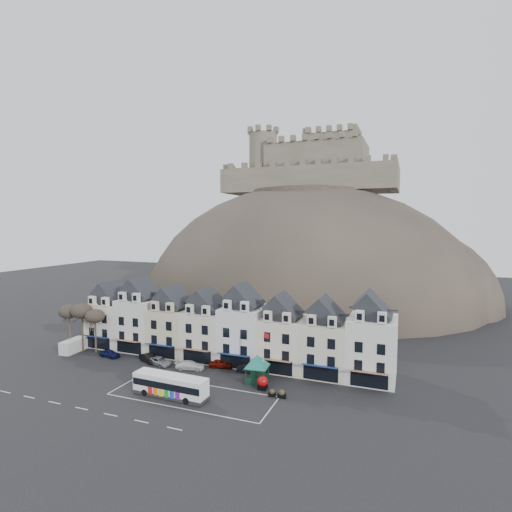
{
  "coord_description": "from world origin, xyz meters",
  "views": [
    {
      "loc": [
        28.55,
        -43.79,
        23.1
      ],
      "look_at": [
        2.3,
        24.0,
        17.0
      ],
      "focal_mm": 28.0,
      "sensor_mm": 36.0,
      "label": 1
    }
  ],
  "objects_px": {
    "bus_shelter": "(257,361)",
    "car_silver": "(160,361)",
    "bus": "(170,385)",
    "car_white": "(190,365)",
    "flagpole": "(264,354)",
    "car_navy": "(110,353)",
    "red_buoy": "(263,382)",
    "car_charcoal": "(250,368)",
    "white_van": "(74,346)",
    "car_black": "(149,358)",
    "car_maroon": "(222,363)"
  },
  "relations": [
    {
      "from": "car_navy",
      "to": "white_van",
      "type": "bearing_deg",
      "value": 96.0
    },
    {
      "from": "car_black",
      "to": "car_silver",
      "type": "height_order",
      "value": "car_black"
    },
    {
      "from": "bus",
      "to": "car_navy",
      "type": "distance_m",
      "value": 20.83
    },
    {
      "from": "flagpole",
      "to": "car_white",
      "type": "bearing_deg",
      "value": 176.47
    },
    {
      "from": "bus_shelter",
      "to": "car_maroon",
      "type": "height_order",
      "value": "bus_shelter"
    },
    {
      "from": "car_silver",
      "to": "car_maroon",
      "type": "xyz_separation_m",
      "value": [
        9.95,
        2.5,
        0.07
      ]
    },
    {
      "from": "flagpole",
      "to": "car_black",
      "type": "height_order",
      "value": "flagpole"
    },
    {
      "from": "car_black",
      "to": "car_charcoal",
      "type": "height_order",
      "value": "car_black"
    },
    {
      "from": "bus",
      "to": "car_white",
      "type": "bearing_deg",
      "value": 107.62
    },
    {
      "from": "red_buoy",
      "to": "car_silver",
      "type": "distance_m",
      "value": 19.11
    },
    {
      "from": "white_van",
      "to": "car_navy",
      "type": "distance_m",
      "value": 8.16
    },
    {
      "from": "car_navy",
      "to": "car_white",
      "type": "relative_size",
      "value": 0.85
    },
    {
      "from": "car_navy",
      "to": "bus",
      "type": "bearing_deg",
      "value": -111.41
    },
    {
      "from": "white_van",
      "to": "car_white",
      "type": "distance_m",
      "value": 23.91
    },
    {
      "from": "car_black",
      "to": "car_maroon",
      "type": "distance_m",
      "value": 12.57
    },
    {
      "from": "bus_shelter",
      "to": "red_buoy",
      "type": "xyz_separation_m",
      "value": [
        1.5,
        -1.81,
        -2.24
      ]
    },
    {
      "from": "bus",
      "to": "car_black",
      "type": "bearing_deg",
      "value": 139.04
    },
    {
      "from": "flagpole",
      "to": "car_black",
      "type": "bearing_deg",
      "value": 176.73
    },
    {
      "from": "car_white",
      "to": "car_silver",
      "type": "bearing_deg",
      "value": 75.18
    },
    {
      "from": "red_buoy",
      "to": "bus",
      "type": "bearing_deg",
      "value": -147.51
    },
    {
      "from": "bus_shelter",
      "to": "car_silver",
      "type": "height_order",
      "value": "bus_shelter"
    },
    {
      "from": "red_buoy",
      "to": "flagpole",
      "type": "distance_m",
      "value": 4.01
    },
    {
      "from": "bus_shelter",
      "to": "red_buoy",
      "type": "distance_m",
      "value": 3.25
    },
    {
      "from": "bus_shelter",
      "to": "flagpole",
      "type": "bearing_deg",
      "value": 10.24
    },
    {
      "from": "red_buoy",
      "to": "flagpole",
      "type": "xyz_separation_m",
      "value": [
        -0.58,
        2.06,
        3.39
      ]
    },
    {
      "from": "red_buoy",
      "to": "car_navy",
      "type": "bearing_deg",
      "value": 174.4
    },
    {
      "from": "flagpole",
      "to": "car_charcoal",
      "type": "xyz_separation_m",
      "value": [
        -3.42,
        2.99,
        -3.69
      ]
    },
    {
      "from": "car_navy",
      "to": "car_maroon",
      "type": "xyz_separation_m",
      "value": [
        20.09,
        2.5,
        0.03
      ]
    },
    {
      "from": "bus",
      "to": "white_van",
      "type": "distance_m",
      "value": 28.29
    },
    {
      "from": "car_charcoal",
      "to": "red_buoy",
      "type": "bearing_deg",
      "value": -147.5
    },
    {
      "from": "red_buoy",
      "to": "car_black",
      "type": "distance_m",
      "value": 21.59
    },
    {
      "from": "bus_shelter",
      "to": "car_maroon",
      "type": "distance_m",
      "value": 8.62
    },
    {
      "from": "red_buoy",
      "to": "flagpole",
      "type": "relative_size",
      "value": 0.24
    },
    {
      "from": "car_white",
      "to": "flagpole",
      "type": "bearing_deg",
      "value": -108.35
    },
    {
      "from": "white_van",
      "to": "car_navy",
      "type": "height_order",
      "value": "white_van"
    },
    {
      "from": "car_navy",
      "to": "car_charcoal",
      "type": "bearing_deg",
      "value": -78.95
    },
    {
      "from": "bus_shelter",
      "to": "car_black",
      "type": "relative_size",
      "value": 1.58
    },
    {
      "from": "flagpole",
      "to": "car_black",
      "type": "relative_size",
      "value": 1.86
    },
    {
      "from": "flagpole",
      "to": "white_van",
      "type": "distance_m",
      "value": 36.75
    },
    {
      "from": "white_van",
      "to": "red_buoy",
      "type": "bearing_deg",
      "value": -7.77
    },
    {
      "from": "car_silver",
      "to": "bus",
      "type": "bearing_deg",
      "value": -123.92
    },
    {
      "from": "bus",
      "to": "car_white",
      "type": "relative_size",
      "value": 2.34
    },
    {
      "from": "red_buoy",
      "to": "white_van",
      "type": "distance_m",
      "value": 37.29
    },
    {
      "from": "red_buoy",
      "to": "white_van",
      "type": "height_order",
      "value": "white_van"
    },
    {
      "from": "car_silver",
      "to": "car_charcoal",
      "type": "xyz_separation_m",
      "value": [
        14.89,
        2.21,
        0.03
      ]
    },
    {
      "from": "bus_shelter",
      "to": "car_white",
      "type": "xyz_separation_m",
      "value": [
        -11.78,
        1.04,
        -2.53
      ]
    },
    {
      "from": "car_navy",
      "to": "red_buoy",
      "type": "bearing_deg",
      "value": -89.6
    },
    {
      "from": "car_charcoal",
      "to": "flagpole",
      "type": "bearing_deg",
      "value": -137.0
    },
    {
      "from": "flagpole",
      "to": "car_navy",
      "type": "xyz_separation_m",
      "value": [
        -28.46,
        0.78,
        -3.68
      ]
    },
    {
      "from": "car_navy",
      "to": "car_white",
      "type": "xyz_separation_m",
      "value": [
        15.76,
        0.0,
        0.0
      ]
    }
  ]
}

